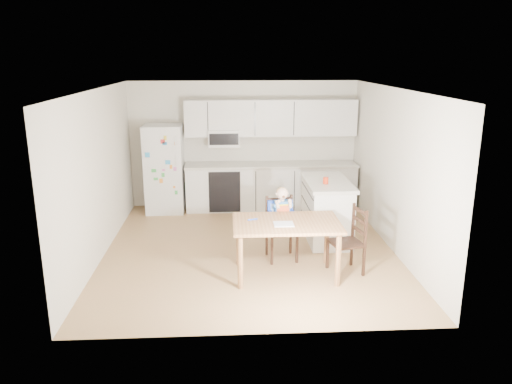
{
  "coord_description": "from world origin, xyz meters",
  "views": [
    {
      "loc": [
        -0.32,
        -7.38,
        2.97
      ],
      "look_at": [
        0.08,
        -0.37,
        1.05
      ],
      "focal_mm": 35.0,
      "sensor_mm": 36.0,
      "label": 1
    }
  ],
  "objects": [
    {
      "name": "toddler_spoon",
      "position": [
        -0.0,
        -0.87,
        0.79
      ],
      "size": [
        0.12,
        0.06,
        0.02
      ],
      "primitive_type": "cylinder",
      "rotation": [
        0.0,
        1.57,
        0.35
      ],
      "color": "blue",
      "rests_on": "dining_table"
    },
    {
      "name": "dining_table",
      "position": [
        0.47,
        -0.97,
        0.68
      ],
      "size": [
        1.46,
        0.94,
        0.78
      ],
      "color": "brown",
      "rests_on": "ground"
    },
    {
      "name": "chair_side",
      "position": [
        1.41,
        -0.9,
        0.54
      ],
      "size": [
        0.5,
        0.5,
        0.95
      ],
      "rotation": [
        0.0,
        0.0,
        -1.36
      ],
      "color": "black",
      "rests_on": "ground"
    },
    {
      "name": "chair_booster",
      "position": [
        0.46,
        -0.36,
        0.67
      ],
      "size": [
        0.47,
        0.47,
        1.11
      ],
      "rotation": [
        0.0,
        0.0,
        0.13
      ],
      "color": "black",
      "rests_on": "ground"
    },
    {
      "name": "kitchen_island",
      "position": [
        1.3,
        0.41,
        0.5
      ],
      "size": [
        0.71,
        1.36,
        1.0
      ],
      "color": "silver",
      "rests_on": "ground"
    },
    {
      "name": "refrigerator",
      "position": [
        -1.55,
        2.15,
        0.85
      ],
      "size": [
        0.72,
        0.7,
        1.7
      ],
      "primitive_type": "cube",
      "color": "silver",
      "rests_on": "ground"
    },
    {
      "name": "red_cup",
      "position": [
        1.23,
        0.23,
        1.05
      ],
      "size": [
        0.08,
        0.08,
        0.11
      ],
      "primitive_type": "cylinder",
      "color": "red",
      "rests_on": "kitchen_island"
    },
    {
      "name": "napkin",
      "position": [
        0.41,
        -1.08,
        0.79
      ],
      "size": [
        0.26,
        0.23,
        0.01
      ],
      "primitive_type": "cube",
      "color": "silver",
      "rests_on": "dining_table"
    },
    {
      "name": "room",
      "position": [
        0.0,
        0.48,
        1.25
      ],
      "size": [
        4.52,
        5.01,
        2.51
      ],
      "color": "#9B7949",
      "rests_on": "ground"
    },
    {
      "name": "kitchen_run",
      "position": [
        0.5,
        2.24,
        0.88
      ],
      "size": [
        3.37,
        0.62,
        2.15
      ],
      "color": "silver",
      "rests_on": "ground"
    }
  ]
}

